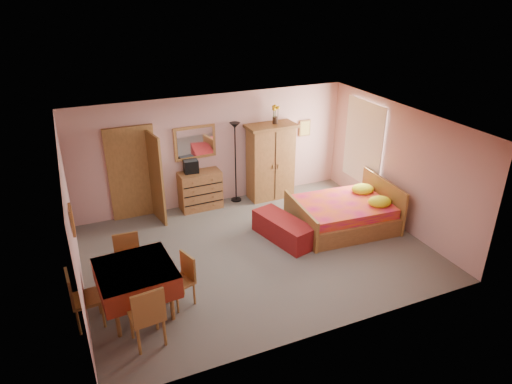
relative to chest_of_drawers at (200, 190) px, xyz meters
name	(u,v)px	position (x,y,z in m)	size (l,w,h in m)	color
floor	(257,251)	(0.45, -2.28, -0.45)	(6.50, 6.50, 0.00)	slate
ceiling	(258,124)	(0.45, -2.28, 2.15)	(6.50, 6.50, 0.00)	brown
wall_back	(214,150)	(0.45, 0.22, 0.85)	(6.50, 0.10, 2.60)	#C89591
wall_front	(328,261)	(0.45, -4.78, 0.85)	(6.50, 0.10, 2.60)	#C89591
wall_left	(72,226)	(-2.80, -2.28, 0.85)	(0.10, 5.00, 2.60)	#C89591
wall_right	(398,166)	(3.70, -2.28, 0.85)	(0.10, 5.00, 2.60)	#C89591
doorway	(133,174)	(-1.45, 0.19, 0.57)	(1.06, 0.12, 2.15)	#9E6B35
window	(364,143)	(3.66, -1.08, 1.00)	(0.08, 1.40, 1.95)	white
picture_left	(72,220)	(-2.77, -2.88, 1.25)	(0.04, 0.32, 0.42)	orange
picture_back	(305,128)	(2.80, 0.19, 1.10)	(0.30, 0.04, 0.40)	#D8BF59
chest_of_drawers	(200,190)	(0.00, 0.00, 0.00)	(0.96, 0.48, 0.90)	brown
wall_mirror	(195,142)	(0.00, 0.21, 1.10)	(0.98, 0.05, 0.77)	white
stereo	(191,166)	(-0.17, 0.04, 0.60)	(0.32, 0.23, 0.30)	black
floor_lamp	(235,163)	(0.90, 0.04, 0.52)	(0.25, 0.25, 1.95)	black
wardrobe	(271,162)	(1.75, -0.09, 0.47)	(1.17, 0.60, 1.84)	#9A6634
sunflower_vase	(275,114)	(1.87, -0.05, 1.61)	(0.18, 0.18, 0.44)	gold
bed	(343,207)	(2.53, -2.08, 0.03)	(2.08, 1.63, 0.96)	#C11258
bench	(283,229)	(1.12, -2.06, -0.21)	(0.53, 1.43, 0.48)	maroon
dining_table	(138,290)	(-2.00, -3.18, -0.03)	(1.15, 1.15, 0.85)	maroon
chair_south	(146,314)	(-2.01, -3.91, 0.06)	(0.47, 0.47, 1.03)	olive
chair_north	(129,263)	(-2.01, -2.42, 0.02)	(0.43, 0.43, 0.95)	#915C31
chair_west	(86,298)	(-2.77, -3.16, 0.04)	(0.45, 0.45, 0.98)	#A67338
chair_east	(179,281)	(-1.34, -3.24, -0.01)	(0.40, 0.40, 0.88)	#9F6B36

